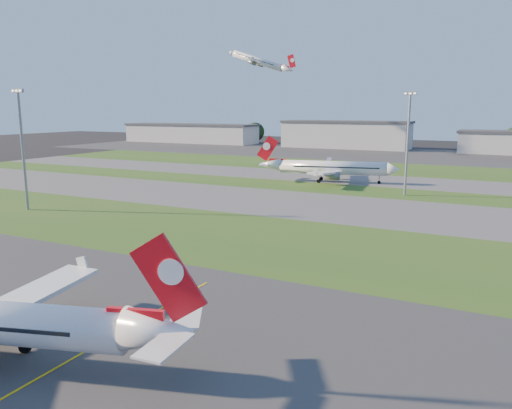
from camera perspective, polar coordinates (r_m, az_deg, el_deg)
The scene contains 15 objects.
grass_strip_a at distance 84.70m, azimuth -0.52°, elevation -3.94°, with size 300.00×34.00×0.01m, color #2B541C.
taxiway_a at distance 114.30m, azimuth 7.09°, elevation -0.14°, with size 300.00×32.00×0.01m, color #515154.
grass_strip_b at distance 137.75m, azimuth 10.63°, elevation 1.63°, with size 300.00×18.00×0.01m, color #2B541C.
taxiway_b at distance 158.79m, azimuth 12.87°, elevation 2.75°, with size 300.00×26.00×0.01m, color #515154.
grass_strip_c at distance 190.74m, azimuth 15.30°, elevation 3.96°, with size 300.00×40.00×0.01m, color #2B541C.
apron_far at distance 249.54m, azimuth 18.12°, elevation 5.34°, with size 400.00×80.00×0.01m, color #333335.
airliner_taxiing at distance 151.19m, azimuth 8.60°, elevation 4.15°, with size 38.80×32.58×12.25m.
airliner_departing at distance 263.46m, azimuth 0.27°, elevation 16.08°, with size 33.97×28.68×10.61m.
light_mast_west at distance 117.97m, azimuth -25.17°, elevation 6.52°, with size 3.20×0.70×25.80m.
light_mast_centre at distance 130.89m, azimuth 16.97°, elevation 7.40°, with size 3.20×0.70×25.80m.
hangar_far_west at distance 333.88m, azimuth -7.49°, elevation 8.10°, with size 91.80×23.00×12.20m.
hangar_west at distance 288.19m, azimuth 10.22°, elevation 7.89°, with size 71.40×23.00×15.20m.
tree_far_west at distance 367.99m, azimuth -11.55°, elevation 8.27°, with size 11.00×11.00×12.00m.
tree_west at distance 326.40m, azimuth -0.11°, elevation 8.30°, with size 12.10×12.10×13.20m.
tree_mid_west at distance 292.90m, azimuth 15.56°, elevation 7.36°, with size 9.90×9.90×10.80m.
Camera 1 is at (37.63, -20.74, 21.62)m, focal length 35.00 mm.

